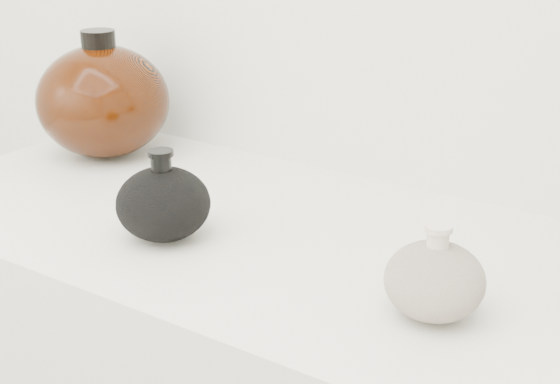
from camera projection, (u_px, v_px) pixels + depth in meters
The scene contains 3 objects.
black_gourd_vase at pixel (163, 203), 0.98m from camera, with size 0.15×0.15×0.12m.
cream_gourd_vase at pixel (434, 280), 0.80m from camera, with size 0.11×0.11×0.10m.
left_round_pot at pixel (103, 101), 1.28m from camera, with size 0.25×0.25×0.21m.
Camera 1 is at (0.48, 0.18, 1.32)m, focal length 50.00 mm.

